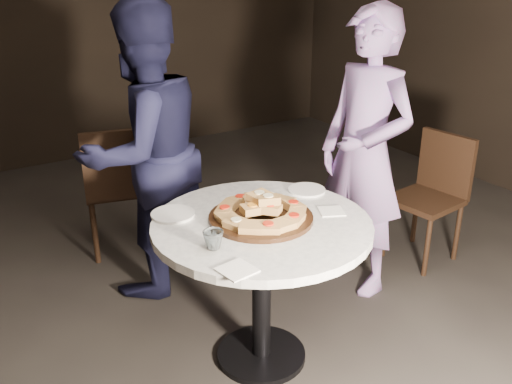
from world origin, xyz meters
TOP-DOWN VIEW (x-y plane):
  - floor at (0.00, 0.00)m, footprint 7.00×7.00m
  - table at (-0.02, -0.05)m, footprint 1.29×1.29m
  - serving_board at (-0.01, -0.03)m, footprint 0.57×0.57m
  - focaccia_pile at (-0.01, -0.03)m, footprint 0.43×0.43m
  - plate_left at (-0.33, 0.23)m, footprint 0.22×0.22m
  - plate_right at (0.38, 0.13)m, footprint 0.24×0.24m
  - water_glass at (-0.33, -0.16)m, footprint 0.11×0.11m
  - napkin_near at (-0.34, -0.36)m, footprint 0.15×0.15m
  - napkin_far at (0.32, -0.14)m, footprint 0.15×0.15m
  - chair_far at (-0.21, 1.38)m, footprint 0.51×0.53m
  - chair_right at (1.52, 0.26)m, footprint 0.45×0.43m
  - diner_navy at (-0.19, 0.90)m, footprint 0.96×0.82m
  - diner_teal at (0.88, 0.25)m, footprint 0.46×0.65m

SIDE VIEW (x-z plane):
  - floor at x=0.00m, z-range 0.00..0.00m
  - chair_right at x=1.52m, z-range 0.06..0.90m
  - chair_far at x=-0.21m, z-range 0.07..0.97m
  - table at x=-0.02m, z-range 0.24..1.00m
  - napkin_far at x=0.32m, z-range 0.76..0.77m
  - napkin_near at x=-0.34m, z-range 0.76..0.77m
  - plate_right at x=0.38m, z-range 0.76..0.77m
  - plate_left at x=-0.33m, z-range 0.76..0.77m
  - serving_board at x=-0.01m, z-range 0.76..0.78m
  - water_glass at x=-0.33m, z-range 0.76..0.84m
  - focaccia_pile at x=-0.01m, z-range 0.76..0.87m
  - diner_teal at x=0.88m, z-range 0.00..1.67m
  - diner_navy at x=-0.19m, z-range 0.00..1.70m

